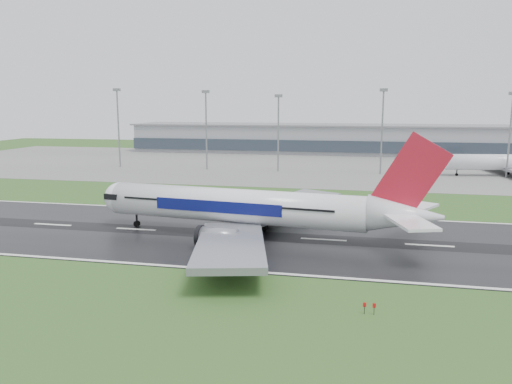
# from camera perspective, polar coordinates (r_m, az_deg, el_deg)

# --- Properties ---
(ground) EXTENTS (520.00, 520.00, 0.00)m
(ground) POSITION_cam_1_polar(r_m,az_deg,el_deg) (99.85, 7.74, -5.46)
(ground) COLOR #284F1C
(ground) RESTS_ON ground
(runway) EXTENTS (400.00, 45.00, 0.10)m
(runway) POSITION_cam_1_polar(r_m,az_deg,el_deg) (99.83, 7.74, -5.43)
(runway) COLOR black
(runway) RESTS_ON ground
(apron) EXTENTS (400.00, 130.00, 0.08)m
(apron) POSITION_cam_1_polar(r_m,az_deg,el_deg) (222.74, 10.20, 2.99)
(apron) COLOR slate
(apron) RESTS_ON ground
(terminal) EXTENTS (240.00, 36.00, 15.00)m
(terminal) POSITION_cam_1_polar(r_m,az_deg,el_deg) (281.79, 10.67, 5.92)
(terminal) COLOR gray
(terminal) RESTS_ON ground
(main_airliner) EXTENTS (77.47, 74.54, 20.70)m
(main_airliner) POSITION_cam_1_polar(r_m,az_deg,el_deg) (98.55, 0.13, 0.65)
(main_airliner) COLOR white
(main_airliner) RESTS_ON runway
(floodmast_0) EXTENTS (0.64, 0.64, 32.06)m
(floodmast_0) POSITION_cam_1_polar(r_m,az_deg,el_deg) (221.02, -15.45, 6.90)
(floodmast_0) COLOR gray
(floodmast_0) RESTS_ON ground
(floodmast_1) EXTENTS (0.64, 0.64, 31.06)m
(floodmast_1) POSITION_cam_1_polar(r_m,az_deg,el_deg) (206.08, -5.71, 6.87)
(floodmast_1) COLOR gray
(floodmast_1) RESTS_ON ground
(floodmast_2) EXTENTS (0.64, 0.64, 29.28)m
(floodmast_2) POSITION_cam_1_polar(r_m,az_deg,el_deg) (199.12, 2.56, 6.55)
(floodmast_2) COLOR gray
(floodmast_2) RESTS_ON ground
(floodmast_3) EXTENTS (0.64, 0.64, 31.32)m
(floodmast_3) POSITION_cam_1_polar(r_m,az_deg,el_deg) (196.50, 14.21, 6.51)
(floodmast_3) COLOR gray
(floodmast_3) RESTS_ON ground
(floodmast_4) EXTENTS (0.64, 0.64, 29.83)m
(floodmast_4) POSITION_cam_1_polar(r_m,az_deg,el_deg) (203.24, 27.03, 5.63)
(floodmast_4) COLOR gray
(floodmast_4) RESTS_ON ground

